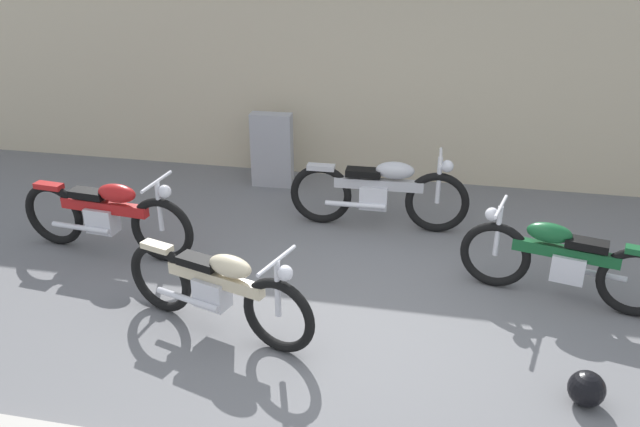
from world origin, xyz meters
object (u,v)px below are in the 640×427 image
object	(u,v)px
helmet	(587,389)
motorcycle_red	(107,215)
motorcycle_silver	(380,192)
motorcycle_cream	(217,288)
stone_marker	(272,150)
motorcycle_green	(562,260)

from	to	relation	value
helmet	motorcycle_red	distance (m)	5.05
motorcycle_silver	motorcycle_red	xyz separation A→B (m)	(-2.85, -1.25, -0.00)
motorcycle_silver	helmet	bearing A→B (deg)	-56.41
motorcycle_cream	helmet	bearing A→B (deg)	10.37
motorcycle_silver	stone_marker	bearing A→B (deg)	145.92
stone_marker	motorcycle_cream	world-z (taller)	stone_marker
helmet	motorcycle_red	xyz separation A→B (m)	(-4.80, 1.55, 0.31)
motorcycle_silver	motorcycle_cream	bearing A→B (deg)	-116.66
stone_marker	motorcycle_green	bearing A→B (deg)	-33.16
motorcycle_cream	motorcycle_red	xyz separation A→B (m)	(-1.70, 1.18, 0.02)
motorcycle_silver	motorcycle_green	size ratio (longest dim) A/B	1.09
motorcycle_red	motorcycle_cream	bearing A→B (deg)	-29.32
stone_marker	helmet	world-z (taller)	stone_marker
stone_marker	helmet	bearing A→B (deg)	-47.20
helmet	motorcycle_cream	bearing A→B (deg)	173.11
stone_marker	motorcycle_red	bearing A→B (deg)	-118.49
stone_marker	motorcycle_green	xyz separation A→B (m)	(3.52, -2.30, -0.08)
motorcycle_green	motorcycle_red	distance (m)	4.76
helmet	motorcycle_cream	size ratio (longest dim) A/B	0.15
stone_marker	motorcycle_silver	world-z (taller)	stone_marker
motorcycle_cream	motorcycle_red	world-z (taller)	motorcycle_red
stone_marker	helmet	distance (m)	5.25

